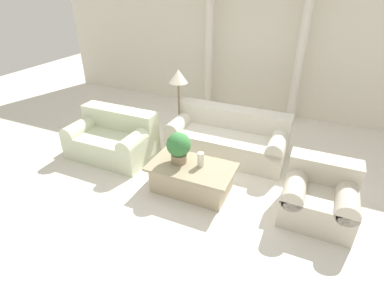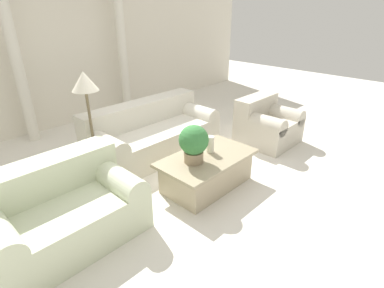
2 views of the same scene
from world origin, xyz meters
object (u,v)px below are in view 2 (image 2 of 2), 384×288
at_px(loveseat, 61,210).
at_px(sofa_long, 152,133).
at_px(floor_lamp, 86,90).
at_px(armchair, 267,123).
at_px(coffee_table, 207,171).
at_px(potted_plant, 194,142).

bearing_deg(loveseat, sofa_long, 25.00).
height_order(floor_lamp, armchair, floor_lamp).
bearing_deg(coffee_table, armchair, 6.29).
bearing_deg(potted_plant, loveseat, 166.04).
relative_size(loveseat, coffee_table, 1.15).
xyz_separation_m(loveseat, armchair, (3.44, -0.21, -0.00)).
xyz_separation_m(potted_plant, floor_lamp, (-0.61, 1.25, 0.51)).
bearing_deg(sofa_long, loveseat, -155.00).
bearing_deg(potted_plant, sofa_long, 73.67).
xyz_separation_m(sofa_long, floor_lamp, (-0.97, 0.02, 0.86)).
xyz_separation_m(coffee_table, potted_plant, (-0.22, 0.03, 0.46)).
bearing_deg(armchair, floor_lamp, 157.05).
distance_m(loveseat, floor_lamp, 1.51).
distance_m(sofa_long, armchair, 1.92).
bearing_deg(loveseat, potted_plant, -13.96).
xyz_separation_m(coffee_table, floor_lamp, (-0.83, 1.28, 0.97)).
height_order(loveseat, potted_plant, potted_plant).
bearing_deg(potted_plant, armchair, 4.77).
relative_size(loveseat, armchair, 1.60).
relative_size(coffee_table, armchair, 1.39).
bearing_deg(coffee_table, loveseat, 166.85).
xyz_separation_m(coffee_table, armchair, (1.74, 0.19, 0.11)).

